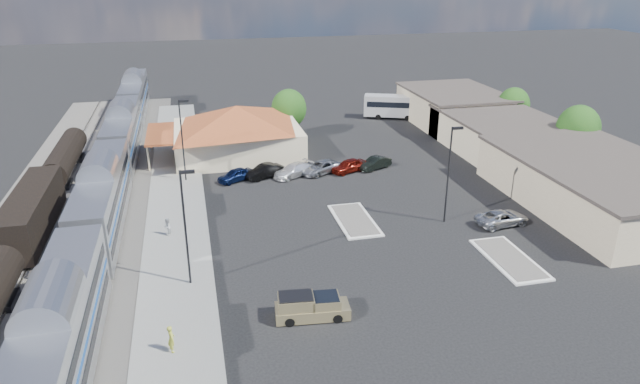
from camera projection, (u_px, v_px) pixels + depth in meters
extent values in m
plane|color=black|center=(317.00, 235.00, 49.97)|extent=(280.00, 280.00, 0.00)
cube|color=#4C4944|center=(77.00, 220.00, 52.73)|extent=(16.00, 100.00, 0.12)
cube|color=gray|center=(177.00, 219.00, 52.81)|extent=(5.50, 92.00, 0.18)
cube|color=silver|center=(57.00, 346.00, 30.61)|extent=(3.00, 20.00, 5.00)
cube|color=silver|center=(103.00, 199.00, 49.57)|extent=(3.00, 20.00, 5.00)
cube|color=black|center=(107.00, 228.00, 50.60)|extent=(2.20, 16.00, 0.60)
cube|color=silver|center=(123.00, 134.00, 68.53)|extent=(3.00, 20.00, 5.00)
cube|color=black|center=(126.00, 155.00, 69.56)|extent=(2.20, 16.00, 0.60)
cube|color=silver|center=(135.00, 96.00, 87.48)|extent=(3.00, 20.00, 5.00)
cube|color=black|center=(137.00, 114.00, 88.51)|extent=(2.20, 16.00, 0.60)
cube|color=black|center=(32.00, 212.00, 49.14)|extent=(2.80, 14.00, 3.60)
cube|color=black|center=(36.00, 232.00, 49.85)|extent=(2.20, 12.00, 0.60)
cylinder|color=black|center=(65.00, 156.00, 63.62)|extent=(2.80, 14.00, 2.80)
cube|color=black|center=(67.00, 171.00, 64.30)|extent=(2.20, 12.00, 0.60)
cube|color=beige|center=(238.00, 141.00, 70.01)|extent=(15.00, 12.00, 3.60)
pyramid|color=brown|center=(237.00, 116.00, 68.84)|extent=(15.30, 12.24, 2.60)
cube|color=brown|center=(160.00, 134.00, 67.52)|extent=(3.20, 9.60, 0.25)
cube|color=#C6B28C|center=(599.00, 186.00, 55.10)|extent=(14.00, 22.00, 4.20)
cube|color=#3F3833|center=(603.00, 164.00, 54.25)|extent=(14.40, 22.40, 0.30)
cube|color=#C6B28C|center=(503.00, 136.00, 71.38)|extent=(12.00, 18.00, 4.00)
cube|color=#3F3833|center=(505.00, 119.00, 70.58)|extent=(12.40, 18.40, 0.30)
cube|color=#C6B28C|center=(454.00, 108.00, 83.93)|extent=(12.00, 16.00, 4.50)
cube|color=#3F3833|center=(455.00, 92.00, 83.03)|extent=(12.40, 16.40, 0.30)
cube|color=silver|center=(355.00, 220.00, 52.59)|extent=(3.30, 7.50, 0.15)
cube|color=#4C4944|center=(355.00, 219.00, 52.56)|extent=(2.70, 6.90, 0.10)
cube|color=silver|center=(509.00, 259.00, 45.68)|extent=(3.30, 7.50, 0.15)
cube|color=#4C4944|center=(510.00, 258.00, 45.64)|extent=(2.70, 6.90, 0.10)
cylinder|color=black|center=(185.00, 230.00, 40.54)|extent=(0.16, 0.16, 9.00)
cube|color=black|center=(187.00, 172.00, 39.01)|extent=(1.00, 0.25, 0.22)
cylinder|color=black|center=(182.00, 142.00, 60.40)|extent=(0.16, 0.16, 9.00)
cube|color=black|center=(184.00, 101.00, 58.87)|extent=(1.00, 0.25, 0.22)
cylinder|color=black|center=(448.00, 176.00, 50.82)|extent=(0.16, 0.16, 9.00)
cube|color=black|center=(458.00, 128.00, 49.29)|extent=(1.00, 0.25, 0.22)
cylinder|color=#382314|center=(574.00, 151.00, 67.45)|extent=(0.30, 0.30, 2.86)
ellipsoid|color=#164E17|center=(578.00, 128.00, 66.40)|extent=(4.94, 4.94, 5.46)
cylinder|color=#382314|center=(511.00, 122.00, 80.15)|extent=(0.30, 0.30, 2.55)
ellipsoid|color=#164E17|center=(513.00, 105.00, 79.21)|extent=(4.41, 4.41, 4.87)
cylinder|color=#382314|center=(289.00, 128.00, 77.17)|extent=(0.30, 0.30, 2.73)
ellipsoid|color=#164E17|center=(289.00, 108.00, 76.17)|extent=(4.71, 4.71, 5.21)
cube|color=tan|center=(312.00, 311.00, 38.16)|extent=(5.12, 2.29, 0.81)
cube|color=tan|center=(312.00, 303.00, 37.92)|extent=(2.05, 1.90, 0.86)
cube|color=tan|center=(312.00, 302.00, 37.89)|extent=(2.54, 1.94, 0.99)
cylinder|color=black|center=(338.00, 318.00, 37.66)|extent=(0.67, 0.32, 0.65)
cylinder|color=black|center=(334.00, 305.00, 39.16)|extent=(0.67, 0.32, 0.65)
cylinder|color=black|center=(290.00, 322.00, 37.28)|extent=(0.67, 0.32, 0.65)
cylinder|color=black|center=(288.00, 308.00, 38.78)|extent=(0.67, 0.32, 0.65)
imported|color=#AFB2B7|center=(502.00, 218.00, 51.60)|extent=(5.17, 2.87, 1.37)
cube|color=silver|center=(401.00, 106.00, 86.22)|extent=(11.09, 6.28, 3.11)
cube|color=black|center=(401.00, 104.00, 86.08)|extent=(10.29, 6.00, 0.82)
cylinder|color=black|center=(426.00, 119.00, 85.29)|extent=(0.87, 0.56, 0.82)
cylinder|color=black|center=(426.00, 115.00, 87.25)|extent=(0.87, 0.56, 0.82)
cylinder|color=black|center=(378.00, 117.00, 86.27)|extent=(0.87, 0.56, 0.82)
cylinder|color=black|center=(379.00, 114.00, 88.24)|extent=(0.87, 0.56, 0.82)
imported|color=#CBCE40|center=(171.00, 339.00, 34.41)|extent=(0.54, 0.72, 1.80)
imported|color=silver|center=(167.00, 227.00, 49.20)|extent=(0.80, 0.91, 1.59)
imported|color=#0D1942|center=(236.00, 175.00, 61.97)|extent=(4.38, 3.40, 1.39)
imported|color=black|center=(264.00, 171.00, 62.90)|extent=(4.75, 3.40, 1.49)
imported|color=silver|center=(293.00, 170.00, 63.32)|extent=(5.23, 4.20, 1.42)
imported|color=gray|center=(321.00, 167.00, 64.27)|extent=(5.48, 4.35, 1.38)
imported|color=maroon|center=(349.00, 166.00, 64.66)|extent=(4.69, 3.32, 1.48)
imported|color=black|center=(375.00, 163.00, 65.63)|extent=(4.40, 3.14, 1.38)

